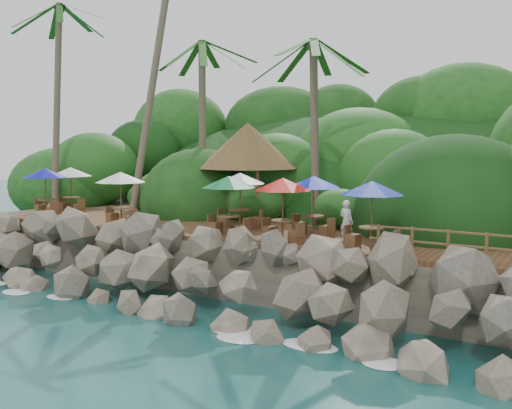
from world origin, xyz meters
The scene contains 11 objects.
ground centered at (0.00, 0.00, 0.00)m, with size 140.00×140.00×0.00m, color #19514F.
land_base centered at (0.00, 16.00, 1.05)m, with size 32.00×25.20×2.10m, color gray.
jungle_hill centered at (0.00, 23.50, 0.00)m, with size 44.80×28.00×15.40m, color #143811.
seawall centered at (0.00, 2.00, 1.15)m, with size 29.00×4.00×2.30m, color gray, non-canonical shape.
terrace centered at (0.00, 6.00, 2.20)m, with size 26.00×5.00×0.20m, color brown.
jungle_foliage centered at (0.00, 15.00, 0.00)m, with size 44.00×16.00×12.00m, color #143811, non-canonical shape.
foam_line centered at (0.00, 0.30, 0.03)m, with size 25.20×0.80×0.06m.
palapa centered at (-2.63, 9.56, 5.79)m, with size 4.92×4.92×4.60m.
dining_clusters centered at (-1.06, 5.48, 4.25)m, with size 25.05×5.37×2.35m.
railing centered at (9.36, 3.65, 2.91)m, with size 7.20×0.10×1.00m.
waiter centered at (4.24, 5.38, 3.08)m, with size 0.57×0.37×1.56m, color silver.
Camera 1 is at (12.22, -14.12, 5.94)m, focal length 40.39 mm.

